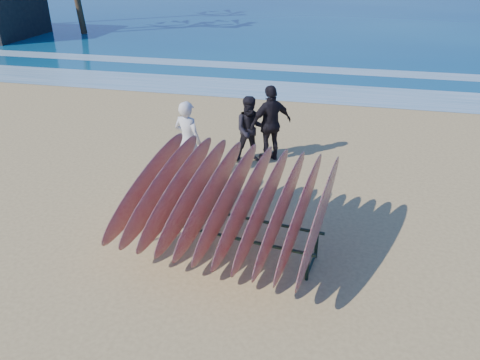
{
  "coord_description": "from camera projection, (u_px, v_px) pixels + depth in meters",
  "views": [
    {
      "loc": [
        1.68,
        -6.63,
        4.82
      ],
      "look_at": [
        0.0,
        0.8,
        0.95
      ],
      "focal_mm": 35.0,
      "sensor_mm": 36.0,
      "label": 1
    }
  ],
  "objects": [
    {
      "name": "person_dark_a",
      "position": [
        251.0,
        130.0,
        11.22
      ],
      "size": [
        0.95,
        0.84,
        1.63
      ],
      "primitive_type": "imported",
      "rotation": [
        0.0,
        0.0,
        0.32
      ],
      "color": "black",
      "rests_on": "ground"
    },
    {
      "name": "ground",
      "position": [
        230.0,
        248.0,
        8.28
      ],
      "size": [
        120.0,
        120.0,
        0.0
      ],
      "primitive_type": "plane",
      "color": "tan",
      "rests_on": "ground"
    },
    {
      "name": "person_white",
      "position": [
        188.0,
        141.0,
        10.37
      ],
      "size": [
        0.76,
        0.61,
        1.81
      ],
      "primitive_type": "imported",
      "rotation": [
        0.0,
        0.0,
        2.84
      ],
      "color": "silver",
      "rests_on": "ground"
    },
    {
      "name": "person_dark_b",
      "position": [
        271.0,
        124.0,
        11.24
      ],
      "size": [
        1.14,
        1.06,
        1.88
      ],
      "primitive_type": "imported",
      "rotation": [
        0.0,
        0.0,
        3.84
      ],
      "color": "black",
      "rests_on": "ground"
    },
    {
      "name": "foam_near",
      "position": [
        296.0,
        91.0,
        16.97
      ],
      "size": [
        160.0,
        160.0,
        0.0
      ],
      "primitive_type": "plane",
      "color": "white",
      "rests_on": "ground"
    },
    {
      "name": "surfboard_rack",
      "position": [
        228.0,
        199.0,
        7.78
      ],
      "size": [
        3.58,
        3.43,
        1.72
      ],
      "rotation": [
        0.0,
        0.0,
        -0.14
      ],
      "color": "black",
      "rests_on": "ground"
    },
    {
      "name": "foam_far",
      "position": [
        305.0,
        69.0,
        20.02
      ],
      "size": [
        160.0,
        160.0,
        0.0
      ],
      "primitive_type": "plane",
      "color": "white",
      "rests_on": "ground"
    }
  ]
}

